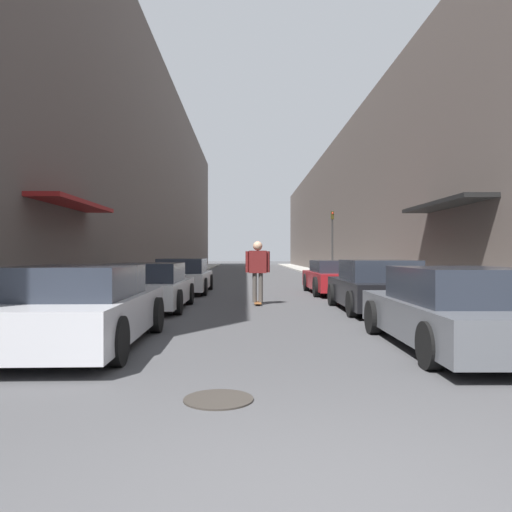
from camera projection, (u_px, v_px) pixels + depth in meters
ground at (253, 279)px, 29.38m from camera, size 146.98×146.98×0.00m
curb_strip_left at (185, 274)px, 35.96m from camera, size 1.80×66.81×0.12m
curb_strip_right at (319, 273)px, 36.15m from camera, size 1.80×66.81×0.12m
building_row_left at (145, 178)px, 35.88m from camera, size 4.90×66.81×13.97m
building_row_right at (359, 209)px, 36.19m from camera, size 4.90×66.81×9.52m
parked_car_left_0 at (81, 308)px, 7.79m from camera, size 2.02×4.55×1.28m
parked_car_left_1 at (148, 287)px, 13.14m from camera, size 2.07×4.12×1.23m
parked_car_left_2 at (184, 276)px, 18.85m from camera, size 1.99×4.70×1.29m
parked_car_right_0 at (456, 310)px, 7.64m from camera, size 1.99×4.59×1.26m
parked_car_right_1 at (377, 287)px, 12.78m from camera, size 1.99×4.24×1.31m
parked_car_right_2 at (335, 277)px, 18.32m from camera, size 1.93×4.60×1.23m
skateboarder at (258, 266)px, 14.32m from camera, size 0.70×0.78×1.83m
manhole_cover at (218, 399)px, 4.97m from camera, size 0.70×0.70×0.02m
traffic_light at (332, 237)px, 28.36m from camera, size 0.16×0.22×3.78m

